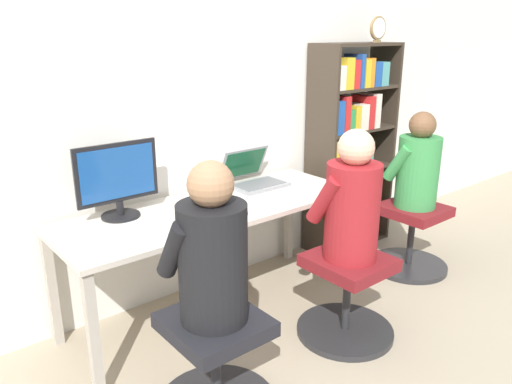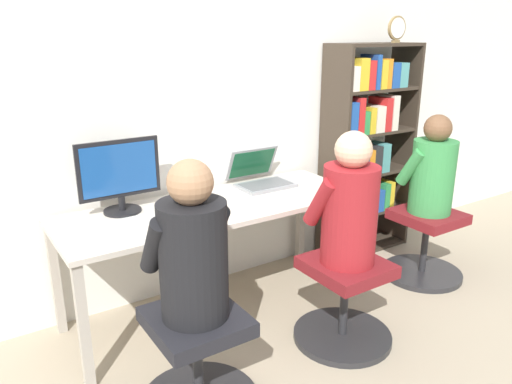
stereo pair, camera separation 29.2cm
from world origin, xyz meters
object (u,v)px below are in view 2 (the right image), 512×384
keyboard (143,221)px  office_chair_left (198,362)px  office_chair_right (344,301)px  person_at_laptop (349,206)px  laptop (261,178)px  desk_clock (397,29)px  person_at_monitor (193,250)px  office_chair_side (425,244)px  person_near_shelf (432,171)px  desktop_monitor (120,176)px  bookshelf (364,151)px

keyboard → office_chair_left: 0.82m
keyboard → office_chair_right: keyboard is taller
keyboard → office_chair_left: size_ratio=0.78×
office_chair_right → person_at_laptop: 0.58m
laptop → desk_clock: bearing=-4.1°
laptop → person_at_monitor: bearing=-136.9°
office_chair_side → laptop: bearing=149.9°
keyboard → person_near_shelf: bearing=-10.1°
office_chair_right → office_chair_side: (1.04, 0.27, 0.00)m
laptop → person_at_laptop: person_at_laptop is taller
desktop_monitor → person_near_shelf: size_ratio=0.69×
person_near_shelf → desk_clock: bearing=79.1°
desk_clock → office_chair_side: 1.58m
office_chair_right → person_at_monitor: person_at_monitor is taller
desk_clock → office_chair_side: size_ratio=0.33×
desktop_monitor → desk_clock: desk_clock is taller
office_chair_right → office_chair_side: same height
person_at_monitor → person_near_shelf: person_at_monitor is taller
desktop_monitor → person_at_laptop: bearing=-41.9°
laptop → keyboard: laptop is taller
office_chair_left → person_near_shelf: size_ratio=0.83×
laptop → office_chair_side: bearing=-30.1°
bookshelf → keyboard: bearing=-173.0°
desk_clock → office_chair_left: bearing=-158.5°
bookshelf → office_chair_side: 0.83m
office_chair_right → desk_clock: bearing=34.8°
desktop_monitor → laptop: 0.98m
desktop_monitor → person_at_laptop: size_ratio=0.65×
bookshelf → person_near_shelf: (0.08, -0.58, -0.03)m
office_chair_side → person_near_shelf: size_ratio=0.83×
bookshelf → desk_clock: 0.92m
bookshelf → office_chair_side: size_ratio=2.87×
laptop → person_at_laptop: size_ratio=0.50×
bookshelf → person_at_monitor: bearing=-155.1°
office_chair_side → keyboard: bearing=169.8°
bookshelf → office_chair_side: (0.08, -0.59, -0.59)m
bookshelf → desktop_monitor: bearing=179.8°
office_chair_left → person_at_monitor: person_at_monitor is taller
laptop → person_near_shelf: 1.19m
laptop → office_chair_side: laptop is taller
desktop_monitor → person_at_monitor: 0.90m
keyboard → bookshelf: 1.91m
person_at_laptop → bookshelf: bearing=41.6°
desktop_monitor → person_at_laptop: person_at_laptop is taller
person_at_laptop → person_near_shelf: bearing=14.7°
desktop_monitor → desk_clock: bearing=-2.2°
office_chair_left → office_chair_side: 2.01m
keyboard → laptop: bearing=14.5°
desktop_monitor → laptop: (0.97, 0.00, -0.16)m
laptop → keyboard: size_ratio=0.83×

